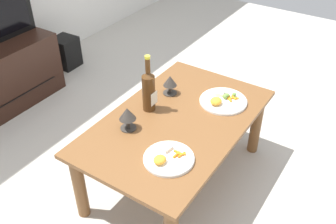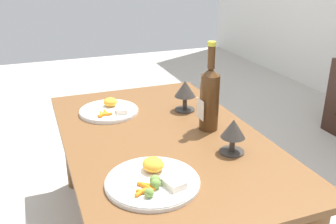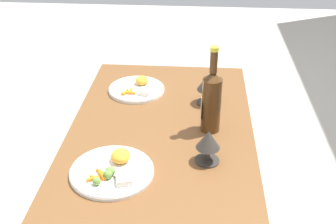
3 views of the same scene
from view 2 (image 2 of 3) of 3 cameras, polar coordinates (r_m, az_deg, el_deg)
dining_table at (r=1.49m, az=-0.79°, el=-6.42°), size 1.17×0.72×0.47m
wine_bottle at (r=1.47m, az=6.20°, el=2.37°), size 0.07×0.08×0.35m
goblet_left at (r=1.66m, az=2.57°, el=3.21°), size 0.09×0.09×0.14m
goblet_right at (r=1.31m, az=9.73°, el=-2.83°), size 0.09×0.09×0.12m
dinner_plate_left at (r=1.68m, az=-8.78°, el=0.28°), size 0.26×0.26×0.05m
dinner_plate_right at (r=1.16m, az=-2.24°, el=-10.14°), size 0.29×0.29×0.05m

